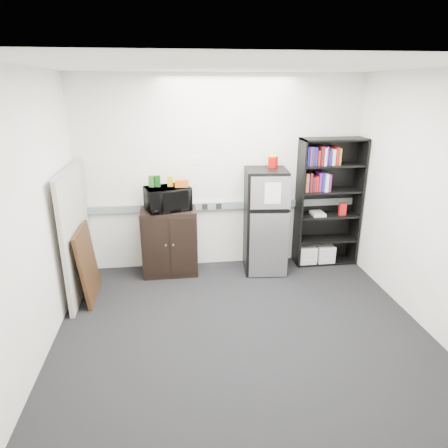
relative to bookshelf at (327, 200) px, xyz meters
name	(u,v)px	position (x,y,z in m)	size (l,w,h in m)	color
floor	(241,328)	(-1.51, -1.57, -0.97)	(4.00, 4.00, 0.00)	black
wall_back	(222,174)	(-1.51, 0.18, 0.38)	(4.00, 0.02, 2.70)	silver
wall_right	(430,204)	(0.49, -1.57, 0.38)	(0.02, 3.50, 2.70)	silver
wall_left	(33,220)	(-3.51, -1.57, 0.38)	(0.02, 3.50, 2.70)	silver
ceiling	(246,66)	(-1.51, -1.57, 1.73)	(4.00, 3.50, 0.02)	white
electrical_raceway	(222,206)	(-1.51, 0.15, -0.07)	(3.92, 0.05, 0.10)	gray
wall_note	(196,161)	(-1.86, 0.18, 0.58)	(0.14, 0.00, 0.10)	white
bookshelf	(327,200)	(0.00, 0.00, 0.00)	(0.90, 0.34, 1.85)	black
cubicle_partition	(76,233)	(-3.41, -0.49, -0.16)	(0.06, 1.30, 1.62)	#A19E8F
cabinet	(170,241)	(-2.27, -0.07, -0.50)	(0.75, 0.50, 0.94)	black
microwave	(168,198)	(-2.27, -0.08, 0.13)	(0.57, 0.39, 0.32)	black
snack_box_a	(152,181)	(-2.47, -0.05, 0.36)	(0.07, 0.05, 0.15)	#265A19
snack_box_b	(158,181)	(-2.39, -0.05, 0.36)	(0.07, 0.05, 0.15)	#0D390F
snack_box_c	(170,181)	(-2.23, -0.05, 0.35)	(0.07, 0.05, 0.14)	gold
snack_bag	(182,183)	(-2.08, -0.10, 0.33)	(0.18, 0.10, 0.10)	#C95514
refrigerator	(265,221)	(-0.94, -0.15, -0.24)	(0.60, 0.62, 1.47)	black
coffee_can	(273,161)	(-0.83, -0.02, 0.59)	(0.14, 0.14, 0.19)	#AB0907
framed_poster	(88,264)	(-3.28, -0.65, -0.51)	(0.14, 0.71, 0.91)	black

